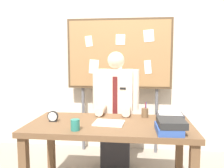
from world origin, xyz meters
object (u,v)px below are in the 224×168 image
object	(u,v)px
book_stack	(170,126)
pen_holder	(145,113)
open_notebook	(109,123)
coffee_mug	(75,125)
bulletin_board	(119,56)
desk_clock	(53,117)
person	(116,115)
desk	(110,133)
paper_tray	(170,116)

from	to	relation	value
book_stack	pen_holder	size ratio (longest dim) A/B	1.75
book_stack	open_notebook	bearing A→B (deg)	158.74
open_notebook	coffee_mug	size ratio (longest dim) A/B	2.88
pen_holder	bulletin_board	bearing A→B (deg)	111.50
desk_clock	person	bearing A→B (deg)	47.99
desk	book_stack	distance (m)	0.59
desk	coffee_mug	world-z (taller)	coffee_mug
desk	coffee_mug	distance (m)	0.39
person	pen_holder	xyz separation A→B (m)	(0.34, -0.35, 0.12)
coffee_mug	paper_tray	xyz separation A→B (m)	(0.85, 0.49, -0.02)
paper_tray	book_stack	bearing A→B (deg)	-97.84
bulletin_board	paper_tray	size ratio (longest dim) A/B	7.28
coffee_mug	paper_tray	world-z (taller)	coffee_mug
bulletin_board	open_notebook	xyz separation A→B (m)	(-0.01, -1.12, -0.64)
person	paper_tray	bearing A→B (deg)	-32.45
desk	pen_holder	distance (m)	0.44
bulletin_board	paper_tray	world-z (taller)	bulletin_board
bulletin_board	desk_clock	size ratio (longest dim) A/B	18.29
desk	open_notebook	bearing A→B (deg)	-107.45
person	coffee_mug	size ratio (longest dim) A/B	15.00
desk_clock	coffee_mug	distance (m)	0.38
person	book_stack	bearing A→B (deg)	-57.77
desk	desk_clock	xyz separation A→B (m)	(-0.55, -0.01, 0.14)
bulletin_board	coffee_mug	bearing A→B (deg)	-101.07
person	bulletin_board	size ratio (longest dim) A/B	0.75
desk	bulletin_board	distance (m)	1.33
open_notebook	coffee_mug	bearing A→B (deg)	-137.75
book_stack	desk_clock	bearing A→B (deg)	168.67
desk	person	bearing A→B (deg)	90.00
desk	bulletin_board	bearing A→B (deg)	90.00
coffee_mug	pen_holder	xyz separation A→B (m)	(0.60, 0.50, 0.00)
bulletin_board	book_stack	distance (m)	1.54
person	pen_holder	size ratio (longest dim) A/B	8.90
book_stack	desk	bearing A→B (deg)	156.63
desk	bulletin_board	world-z (taller)	bulletin_board
bulletin_board	desk_clock	world-z (taller)	bulletin_board
desk_clock	coffee_mug	size ratio (longest dim) A/B	1.09
desk	bulletin_board	xyz separation A→B (m)	(0.00, 1.10, 0.74)
open_notebook	bulletin_board	bearing A→B (deg)	89.68
bulletin_board	pen_holder	xyz separation A→B (m)	(0.34, -0.85, -0.60)
person	bulletin_board	xyz separation A→B (m)	(0.00, 0.50, 0.72)
bulletin_board	book_stack	bearing A→B (deg)	-68.50
book_stack	coffee_mug	xyz separation A→B (m)	(-0.79, -0.03, -0.01)
book_stack	coffee_mug	distance (m)	0.79
desk_clock	coffee_mug	bearing A→B (deg)	-40.42
desk_clock	coffee_mug	xyz separation A→B (m)	(0.29, -0.24, 0.00)
coffee_mug	paper_tray	distance (m)	0.98
book_stack	coffee_mug	bearing A→B (deg)	-177.87
open_notebook	pen_holder	xyz separation A→B (m)	(0.34, 0.27, 0.04)
desk	book_stack	xyz separation A→B (m)	(0.52, -0.23, 0.15)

